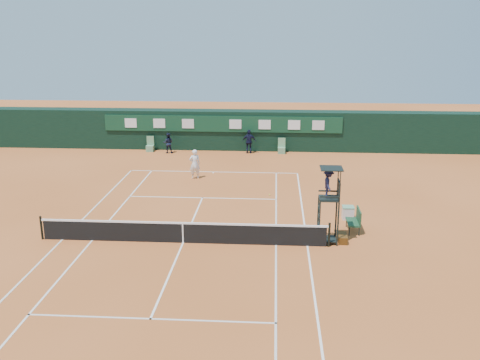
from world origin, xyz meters
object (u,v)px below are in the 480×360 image
tennis_net (183,232)px  cooler (348,213)px  umpire_chair (329,189)px  player (195,164)px  player_bench (355,219)px

tennis_net → cooler: bearing=25.0°
tennis_net → umpire_chair: (6.36, 0.51, 1.95)m
umpire_chair → tennis_net: bearing=-175.4°
cooler → player: (-8.66, 6.73, 0.60)m
cooler → player: player is taller
player_bench → cooler: 1.71m
player → tennis_net: bearing=80.4°
cooler → umpire_chair: bearing=-113.2°
umpire_chair → cooler: bearing=66.8°
umpire_chair → player_bench: umpire_chair is taller
player → cooler: bearing=127.1°
tennis_net → player: size_ratio=6.94×
umpire_chair → cooler: 3.96m
cooler → player_bench: bearing=-85.9°
player_bench → player: 12.16m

